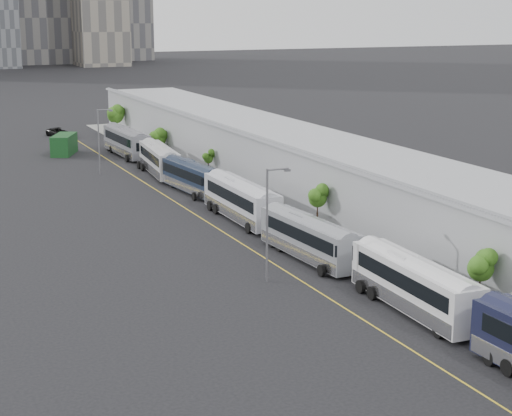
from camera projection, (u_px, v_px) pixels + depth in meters
sidewalk at (339, 229)px, 82.38m from camera, size 10.00×170.00×0.12m
lane_line at (239, 242)px, 78.24m from camera, size 0.12×160.00×0.02m
depot at (376, 191)px, 83.17m from camera, size 12.45×160.40×7.20m
bus_2 at (414, 290)px, 59.81m from camera, size 3.12×13.38×3.89m
bus_3 at (309, 242)px, 72.34m from camera, size 3.30×12.85×3.72m
bus_4 at (241, 204)px, 85.80m from camera, size 3.09×13.96×4.07m
bus_5 at (191, 179)px, 99.15m from camera, size 3.62×12.51×3.61m
bus_6 at (160, 162)px, 109.53m from camera, size 3.89×13.36×3.85m
bus_7 at (127, 144)px, 123.53m from camera, size 3.28×14.00×4.07m
tree_1 at (481, 265)px, 58.09m from camera, size 1.82×1.82×4.77m
tree_2 at (318, 196)px, 79.22m from camera, size 1.72×1.72×4.79m
tree_3 at (208, 158)px, 105.63m from camera, size 1.17×1.17×3.49m
tree_4 at (158, 137)px, 122.05m from camera, size 2.39×2.39×4.19m
tree_5 at (115, 113)px, 141.62m from camera, size 2.76×2.76×5.39m
street_lamp_near at (269, 217)px, 65.77m from camera, size 2.04×0.22×8.97m
street_lamp_far at (100, 137)px, 108.98m from camera, size 2.04×0.22×8.40m
shipping_container at (64, 145)px, 124.87m from camera, size 5.02×6.81×2.92m
suv at (58, 132)px, 142.45m from camera, size 3.59×5.71×1.47m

